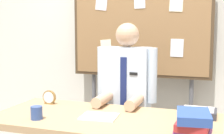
{
  "coord_description": "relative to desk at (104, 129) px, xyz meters",
  "views": [
    {
      "loc": [
        0.82,
        -2.17,
        1.42
      ],
      "look_at": [
        0.0,
        0.18,
        1.11
      ],
      "focal_mm": 51.96,
      "sensor_mm": 36.0,
      "label": 1
    }
  ],
  "objects": [
    {
      "name": "coffee_mug",
      "position": [
        -0.44,
        -0.21,
        0.14
      ],
      "size": [
        0.08,
        0.08,
        0.1
      ],
      "primitive_type": "cylinder",
      "color": "#334C8C",
      "rests_on": "desk"
    },
    {
      "name": "back_wall",
      "position": [
        0.0,
        1.24,
        0.68
      ],
      "size": [
        6.4,
        0.08,
        2.7
      ],
      "primitive_type": "cube",
      "color": "silver",
      "rests_on": "ground_plane"
    },
    {
      "name": "desk",
      "position": [
        0.0,
        0.0,
        0.0
      ],
      "size": [
        1.66,
        0.78,
        0.76
      ],
      "color": "tan",
      "rests_on": "ground_plane"
    },
    {
      "name": "person",
      "position": [
        0.0,
        0.58,
        0.01
      ],
      "size": [
        0.55,
        0.56,
        1.45
      ],
      "color": "#2D2D33",
      "rests_on": "ground_plane"
    },
    {
      "name": "book_stack",
      "position": [
        0.65,
        -0.19,
        0.17
      ],
      "size": [
        0.24,
        0.31,
        0.14
      ],
      "color": "#72337F",
      "rests_on": "desk"
    },
    {
      "name": "open_notebook",
      "position": [
        -0.03,
        -0.02,
        0.1
      ],
      "size": [
        0.28,
        0.24,
        0.01
      ],
      "primitive_type": "cube",
      "rotation": [
        0.0,
        0.0,
        0.1
      ],
      "color": "white",
      "rests_on": "desk"
    },
    {
      "name": "bulletin_board",
      "position": [
        0.0,
        1.04,
        0.76
      ],
      "size": [
        1.44,
        0.09,
        2.0
      ],
      "color": "#4C3823",
      "rests_on": "ground_plane"
    },
    {
      "name": "paper_tray",
      "position": [
        0.65,
        0.25,
        0.12
      ],
      "size": [
        0.26,
        0.2,
        0.06
      ],
      "color": "#333338",
      "rests_on": "desk"
    },
    {
      "name": "desk_clock",
      "position": [
        -0.59,
        0.23,
        0.15
      ],
      "size": [
        0.12,
        0.04,
        0.12
      ],
      "color": "olive",
      "rests_on": "desk"
    }
  ]
}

